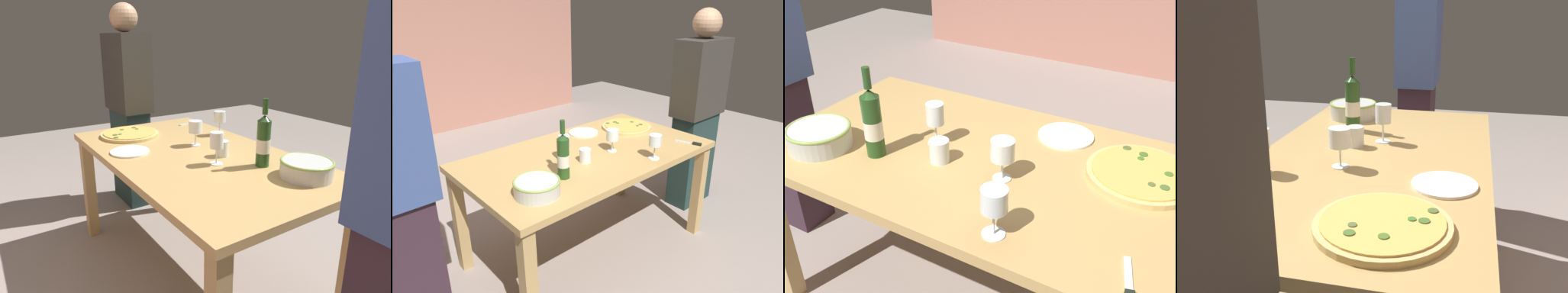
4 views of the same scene
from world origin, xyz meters
TOP-DOWN VIEW (x-y plane):
  - dining_table at (0.00, 0.00)m, footprint 1.60×0.90m
  - pizza at (0.54, 0.16)m, footprint 0.37×0.37m
  - serving_bowl at (-0.56, -0.24)m, footprint 0.24×0.24m
  - wine_bottle at (-0.34, -0.18)m, footprint 0.07×0.07m
  - wine_glass_near_pizza at (-0.19, -0.00)m, footprint 0.07×0.07m
  - wine_glass_by_bottle at (0.24, -0.35)m, footprint 0.08×0.08m
  - wine_glass_far_left at (0.14, -0.09)m, footprint 0.08×0.08m
  - cup_amber at (-0.11, -0.10)m, footprint 0.07×0.07m
  - side_plate at (0.22, 0.29)m, footprint 0.22×0.22m
  - pizza_knife at (0.63, -0.37)m, footprint 0.07×0.18m

SIDE VIEW (x-z plane):
  - dining_table at x=0.00m, z-range 0.28..1.03m
  - side_plate at x=0.22m, z-range 0.75..0.76m
  - pizza_knife at x=0.63m, z-range 0.75..0.76m
  - pizza at x=0.54m, z-range 0.75..0.78m
  - cup_amber at x=-0.11m, z-range 0.75..0.84m
  - serving_bowl at x=-0.56m, z-range 0.75..0.84m
  - wine_glass_far_left at x=0.14m, z-range 0.78..0.93m
  - wine_glass_by_bottle at x=0.24m, z-range 0.78..0.94m
  - wine_glass_near_pizza at x=-0.19m, z-range 0.79..0.95m
  - wine_bottle at x=-0.34m, z-range 0.71..1.05m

